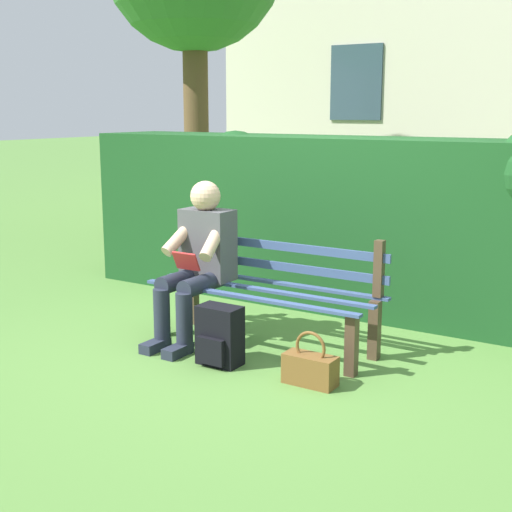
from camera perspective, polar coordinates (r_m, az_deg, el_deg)
name	(u,v)px	position (r m, az deg, el deg)	size (l,w,h in m)	color
ground	(264,346)	(5.10, 0.61, -7.27)	(60.00, 60.00, 0.00)	#517F38
park_bench	(269,290)	(5.05, 1.05, -2.73)	(1.69, 0.52, 0.81)	#4C3828
person_seated	(198,258)	(5.13, -4.67, -0.15)	(0.44, 0.73, 1.16)	#4C4C51
hedge_backdrop	(358,218)	(6.01, 8.21, 3.02)	(5.03, 0.88, 1.58)	#19471E
backpack	(219,336)	(4.71, -2.95, -6.44)	(0.29, 0.24, 0.40)	black
handbag	(310,368)	(4.41, 4.37, -8.95)	(0.33, 0.15, 0.34)	brown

